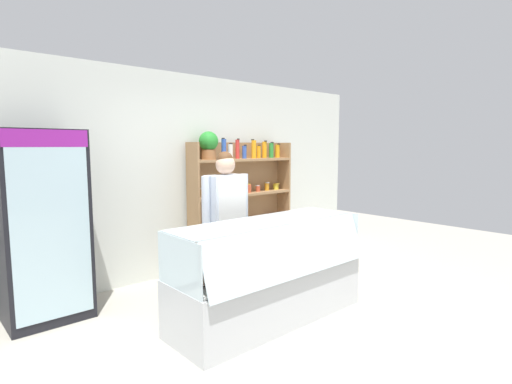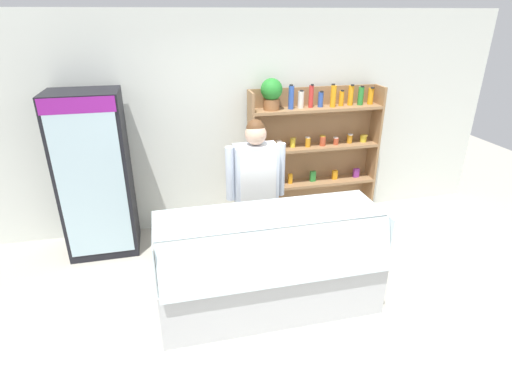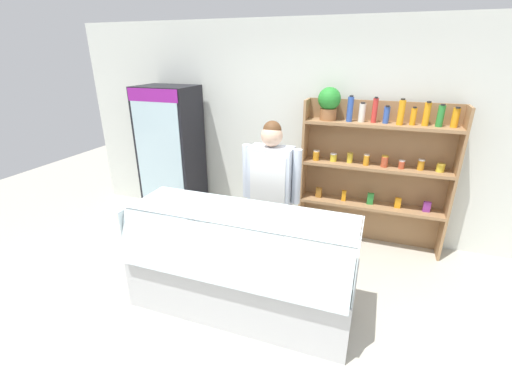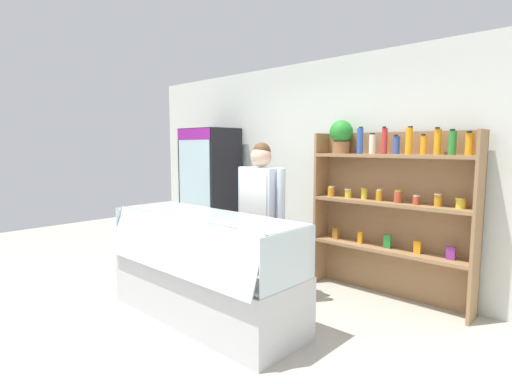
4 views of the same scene
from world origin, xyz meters
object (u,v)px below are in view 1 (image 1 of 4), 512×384
(shelving_unit, at_px, (237,191))
(shop_clerk, at_px, (226,212))
(drinks_fridge, at_px, (43,226))
(deli_display_case, at_px, (269,289))

(shelving_unit, height_order, shop_clerk, shelving_unit)
(shelving_unit, relative_size, shop_clerk, 1.15)
(drinks_fridge, bearing_deg, deli_display_case, -42.15)
(drinks_fridge, distance_m, shelving_unit, 2.66)
(drinks_fridge, xyz_separation_m, deli_display_case, (1.66, -1.50, -0.64))
(deli_display_case, bearing_deg, shelving_unit, 59.94)
(drinks_fridge, relative_size, shop_clerk, 1.13)
(shop_clerk, bearing_deg, deli_display_case, -93.60)
(shelving_unit, distance_m, shop_clerk, 1.35)
(deli_display_case, distance_m, shop_clerk, 1.02)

